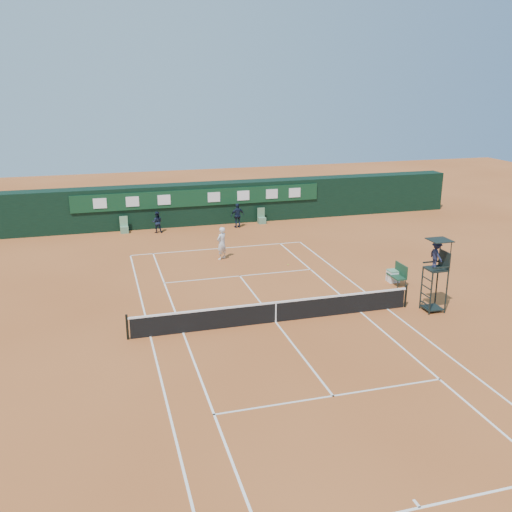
{
  "coord_description": "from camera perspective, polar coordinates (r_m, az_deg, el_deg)",
  "views": [
    {
      "loc": [
        -7.17,
        -22.07,
        10.28
      ],
      "look_at": [
        0.8,
        6.0,
        1.2
      ],
      "focal_mm": 40.0,
      "sensor_mm": 36.0,
      "label": 1
    }
  ],
  "objects": [
    {
      "name": "court_lines",
      "position": [
        25.38,
        1.97,
        -6.61
      ],
      "size": [
        11.05,
        23.85,
        0.01
      ],
      "color": "silver",
      "rests_on": "ground"
    },
    {
      "name": "back_wall",
      "position": [
        42.35,
        -5.78,
        5.24
      ],
      "size": [
        40.0,
        1.65,
        3.0
      ],
      "color": "black",
      "rests_on": "ground"
    },
    {
      "name": "ball_kid_left",
      "position": [
        40.33,
        -9.86,
        3.36
      ],
      "size": [
        0.82,
        0.69,
        1.5
      ],
      "primitive_type": "imported",
      "rotation": [
        0.0,
        0.0,
        2.97
      ],
      "color": "black",
      "rests_on": "ground"
    },
    {
      "name": "umpire_chair",
      "position": [
        26.97,
        17.61,
        -0.4
      ],
      "size": [
        0.96,
        0.95,
        3.42
      ],
      "color": "black",
      "rests_on": "ground"
    },
    {
      "name": "tennis_bag",
      "position": [
        28.66,
        13.87,
        -3.91
      ],
      "size": [
        0.72,
        0.98,
        0.34
      ],
      "primitive_type": "cube",
      "rotation": [
        0.0,
        0.0,
        -0.41
      ],
      "color": "black",
      "rests_on": "ground"
    },
    {
      "name": "tennis_ball",
      "position": [
        32.93,
        3.22,
        -0.87
      ],
      "size": [
        0.07,
        0.07,
        0.07
      ],
      "primitive_type": "sphere",
      "color": "#B0CB2F",
      "rests_on": "ground"
    },
    {
      "name": "ball_kid_right",
      "position": [
        41.11,
        -1.85,
        4.07
      ],
      "size": [
        1.08,
        0.56,
        1.77
      ],
      "primitive_type": "imported",
      "rotation": [
        0.0,
        0.0,
        3.27
      ],
      "color": "black",
      "rests_on": "ground"
    },
    {
      "name": "linesman_chair_right",
      "position": [
        42.42,
        0.57,
        3.7
      ],
      "size": [
        0.55,
        0.5,
        1.15
      ],
      "color": "#588766",
      "rests_on": "ground"
    },
    {
      "name": "player",
      "position": [
        33.79,
        -3.46,
        1.28
      ],
      "size": [
        0.86,
        0.8,
        1.96
      ],
      "primitive_type": "imported",
      "rotation": [
        0.0,
        0.0,
        3.76
      ],
      "color": "silver",
      "rests_on": "ground"
    },
    {
      "name": "tennis_net",
      "position": [
        25.18,
        1.98,
        -5.56
      ],
      "size": [
        12.9,
        0.1,
        1.1
      ],
      "color": "black",
      "rests_on": "ground"
    },
    {
      "name": "linesman_chair_left",
      "position": [
        40.82,
        -13.04,
        2.71
      ],
      "size": [
        0.55,
        0.5,
        1.15
      ],
      "color": "#598964",
      "rests_on": "ground"
    },
    {
      "name": "ground",
      "position": [
        25.38,
        1.97,
        -6.62
      ],
      "size": [
        90.0,
        90.0,
        0.0
      ],
      "primitive_type": "plane",
      "color": "#BC602C",
      "rests_on": "ground"
    },
    {
      "name": "cooler",
      "position": [
        31.01,
        13.55,
        -1.94
      ],
      "size": [
        0.57,
        0.57,
        0.65
      ],
      "color": "white",
      "rests_on": "ground"
    },
    {
      "name": "player_bench",
      "position": [
        30.61,
        14.07,
        -1.7
      ],
      "size": [
        0.56,
        1.2,
        1.1
      ],
      "color": "#183C28",
      "rests_on": "ground"
    }
  ]
}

